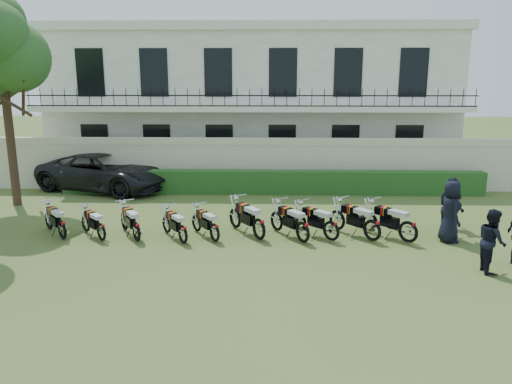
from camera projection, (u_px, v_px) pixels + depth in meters
The scene contains 20 objects.
ground at pixel (238, 250), 14.50m from camera, with size 100.00×100.00×0.00m, color #425321.
perimeter_wall at pixel (249, 164), 22.02m from camera, with size 30.00×0.35×2.30m.
hedge at pixel (272, 182), 21.37m from camera, with size 18.00×0.60×1.00m, color #1E4A1A.
building at pixel (253, 99), 27.25m from camera, with size 20.40×9.60×7.40m.
tree_west_near at pixel (1, 49), 18.26m from camera, with size 3.40×3.20×7.90m.
motorcycle_0 at pixel (62, 225), 15.28m from camera, with size 1.30×1.51×1.04m.
motorcycle_1 at pixel (101, 228), 15.17m from camera, with size 1.24×1.35×0.95m.
motorcycle_2 at pixel (136, 227), 15.08m from camera, with size 1.09×1.70×1.05m.
motorcycle_3 at pixel (183, 230), 14.91m from camera, with size 1.09×1.53×0.98m.
motorcycle_4 at pixel (215, 228), 15.08m from camera, with size 1.09×1.53×0.98m.
motorcycle_5 at pixel (259, 224), 15.23m from camera, with size 1.27×1.81×1.15m.
motorcycle_6 at pixel (303, 227), 14.98m from camera, with size 1.21×1.76×1.11m.
motorcycle_7 at pixel (331, 226), 15.15m from camera, with size 1.43×1.49×1.07m.
motorcycle_8 at pixel (372, 225), 15.12m from camera, with size 1.42×1.68×1.14m.
motorcycle_9 at pixel (409, 227), 14.96m from camera, with size 1.50×1.62×1.15m.
suv at pixel (105, 172), 21.96m from camera, with size 2.73×5.91×1.64m, color black.
officer_1 at pixel (492, 241), 12.73m from camera, with size 0.81×0.63×1.66m, color black.
officer_3 at pixel (450, 211), 15.06m from camera, with size 0.93×0.60×1.90m, color black.
officer_4 at pixel (451, 208), 15.56m from camera, with size 0.90×0.70×1.86m, color black.
officer_5 at pixel (451, 203), 16.42m from camera, with size 1.00×0.42×1.71m, color black.
Camera 1 is at (0.88, -13.72, 4.93)m, focal length 35.00 mm.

